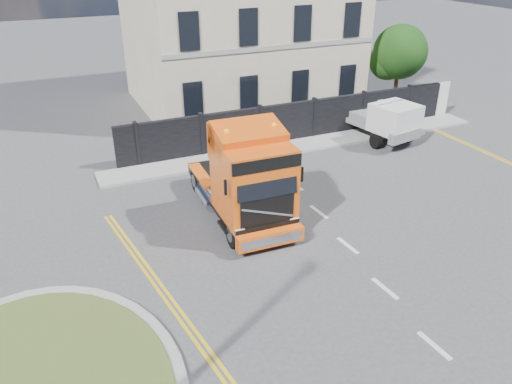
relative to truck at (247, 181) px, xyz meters
name	(u,v)px	position (x,y,z in m)	size (l,w,h in m)	color
ground	(263,260)	(-0.50, -2.42, -1.66)	(120.00, 120.00, 0.00)	#424244
hoarding_fence	(306,120)	(6.05, 6.58, -0.66)	(18.80, 0.25, 2.00)	black
georgian_building	(238,5)	(5.50, 14.08, 4.12)	(12.30, 10.30, 12.80)	beige
tree	(397,54)	(13.88, 9.68, 1.39)	(3.20, 3.20, 4.80)	#382619
pavement_far	(304,145)	(5.50, 5.68, -1.60)	(20.00, 1.60, 0.12)	gray
truck	(247,181)	(0.00, 0.00, 0.00)	(2.54, 6.25, 3.70)	black
flatbed_pickup	(386,120)	(9.54, 4.62, -0.54)	(2.81, 5.27, 2.07)	slate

